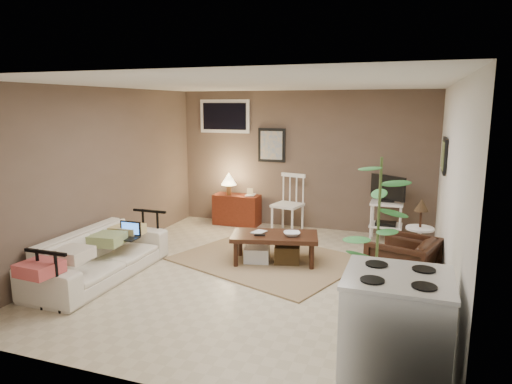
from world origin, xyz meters
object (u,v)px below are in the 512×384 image
at_px(tv_stand, 387,207).
at_px(spindle_chair, 288,205).
at_px(potted_plant, 377,241).
at_px(stove, 395,338).
at_px(red_console, 236,207).
at_px(armchair, 402,262).
at_px(sofa, 99,248).
at_px(side_table, 420,226).
at_px(coffee_table, 274,246).

bearing_deg(tv_stand, spindle_chair, -179.92).
xyz_separation_m(potted_plant, stove, (0.23, -0.97, -0.43)).
relative_size(spindle_chair, potted_plant, 0.58).
distance_m(red_console, armchair, 3.67).
bearing_deg(stove, red_console, 124.68).
relative_size(spindle_chair, tv_stand, 0.93).
xyz_separation_m(spindle_chair, potted_plant, (1.73, -3.17, 0.45)).
distance_m(armchair, potted_plant, 1.30).
distance_m(sofa, stove, 3.85).
bearing_deg(stove, tv_stand, 94.53).
bearing_deg(potted_plant, tv_stand, 91.86).
distance_m(sofa, potted_plant, 3.45).
height_order(red_console, side_table, side_table).
xyz_separation_m(coffee_table, sofa, (-1.92, -1.23, 0.15)).
xyz_separation_m(coffee_table, armchair, (1.69, -0.40, 0.11)).
bearing_deg(coffee_table, potted_plant, -46.47).
xyz_separation_m(sofa, armchair, (3.61, 0.83, -0.03)).
relative_size(red_console, spindle_chair, 0.96).
xyz_separation_m(spindle_chair, stove, (1.95, -4.15, 0.02)).
bearing_deg(armchair, coffee_table, -85.63).
relative_size(red_console, stove, 0.97).
bearing_deg(red_console, potted_plant, -50.41).
relative_size(tv_stand, side_table, 1.10).
xyz_separation_m(red_console, stove, (2.97, -4.30, 0.16)).
bearing_deg(spindle_chair, potted_plant, -61.41).
bearing_deg(red_console, armchair, -36.18).
relative_size(coffee_table, tv_stand, 1.20).
height_order(spindle_chair, side_table, spindle_chair).
bearing_deg(stove, sofa, 160.22).
xyz_separation_m(red_console, side_table, (3.14, -1.37, 0.27)).
relative_size(sofa, stove, 2.04).
height_order(sofa, red_console, red_console).
distance_m(coffee_table, sofa, 2.28).
bearing_deg(sofa, spindle_chair, -30.38).
relative_size(sofa, side_table, 2.08).
bearing_deg(tv_stand, sofa, -139.16).
distance_m(coffee_table, red_console, 2.18).
relative_size(red_console, tv_stand, 0.90).
height_order(coffee_table, armchair, armchair).
bearing_deg(potted_plant, red_console, 129.59).
distance_m(armchair, stove, 2.13).
distance_m(sofa, tv_stand, 4.35).
distance_m(spindle_chair, armchair, 2.80).
distance_m(tv_stand, potted_plant, 3.19).
height_order(coffee_table, spindle_chair, spindle_chair).
bearing_deg(tv_stand, red_console, 176.77).
bearing_deg(sofa, stove, -109.78).
relative_size(sofa, red_console, 2.10).
bearing_deg(side_table, potted_plant, -101.43).
height_order(potted_plant, stove, potted_plant).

